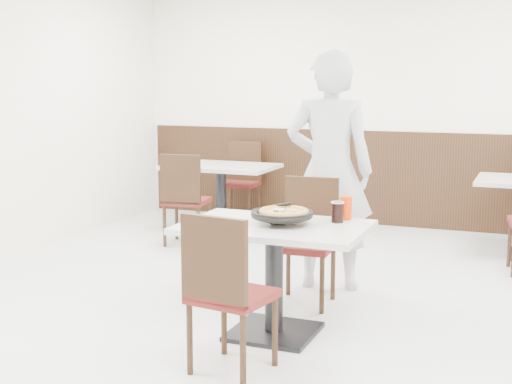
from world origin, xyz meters
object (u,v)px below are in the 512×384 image
at_px(chair_far, 305,243).
at_px(pizza_pan, 282,218).
at_px(red_cup, 346,208).
at_px(pizza, 284,214).
at_px(side_plate, 211,220).
at_px(chair_near, 233,292).
at_px(cola_glass, 337,213).
at_px(diner_person, 329,171).
at_px(bg_chair_left_near, 187,199).
at_px(bg_chair_left_far, 240,182).
at_px(main_table, 274,280).
at_px(bg_table_left, 221,198).

bearing_deg(chair_far, pizza_pan, 92.04).
bearing_deg(red_cup, pizza, -140.36).
bearing_deg(chair_far, side_plate, 59.17).
relative_size(chair_near, chair_far, 1.00).
distance_m(cola_glass, diner_person, 1.06).
bearing_deg(bg_chair_left_near, chair_near, -66.52).
bearing_deg(bg_chair_left_far, chair_near, 110.55).
xyz_separation_m(chair_near, pizza, (0.06, 0.70, 0.34)).
height_order(red_cup, bg_chair_left_far, bg_chair_left_far).
relative_size(pizza_pan, pizza, 1.08).
xyz_separation_m(cola_glass, bg_chair_left_near, (-2.13, 1.94, -0.34)).
bearing_deg(chair_near, diner_person, 97.64).
bearing_deg(main_table, pizza, 47.29).
relative_size(chair_near, bg_chair_left_far, 1.00).
xyz_separation_m(chair_far, diner_person, (0.04, 0.51, 0.48)).
relative_size(main_table, bg_table_left, 1.00).
bearing_deg(pizza, chair_far, 95.40).
xyz_separation_m(red_cup, bg_table_left, (-2.09, 2.53, -0.45)).
relative_size(chair_far, cola_glass, 7.31).
distance_m(chair_far, pizza, 0.73).
bearing_deg(bg_chair_left_far, red_cup, 122.01).
bearing_deg(diner_person, cola_glass, 98.64).
distance_m(main_table, diner_person, 1.34).
height_order(red_cup, bg_table_left, red_cup).
relative_size(chair_near, cola_glass, 7.31).
relative_size(main_table, bg_chair_left_near, 1.26).
distance_m(red_cup, diner_person, 0.95).
bearing_deg(cola_glass, side_plate, -159.45).
bearing_deg(bg_chair_left_far, chair_far, 119.67).
height_order(bg_chair_left_near, bg_chair_left_far, same).
bearing_deg(side_plate, chair_far, 62.14).
height_order(chair_far, bg_chair_left_near, same).
bearing_deg(chair_near, pizza_pan, 93.81).
distance_m(side_plate, diner_person, 1.37).
height_order(chair_far, diner_person, diner_person).
height_order(cola_glass, bg_chair_left_near, bg_chair_left_near).
xyz_separation_m(side_plate, bg_chair_left_far, (-1.32, 3.55, -0.28)).
bearing_deg(bg_table_left, red_cup, -50.37).
xyz_separation_m(pizza, bg_chair_left_far, (-1.78, 3.42, -0.34)).
relative_size(chair_far, side_plate, 4.81).
xyz_separation_m(chair_near, cola_glass, (0.38, 0.87, 0.34)).
xyz_separation_m(red_cup, diner_person, (-0.37, 0.87, 0.13)).
distance_m(chair_far, bg_chair_left_near, 2.28).
distance_m(pizza, bg_chair_left_near, 2.80).
bearing_deg(diner_person, bg_chair_left_far, -62.57).
distance_m(chair_far, red_cup, 0.65).
relative_size(chair_near, pizza, 3.02).
xyz_separation_m(pizza, diner_person, (-0.02, 1.15, 0.15)).
xyz_separation_m(bg_chair_left_near, bg_chair_left_far, (0.03, 1.31, 0.00)).
distance_m(chair_near, bg_chair_left_near, 3.31).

